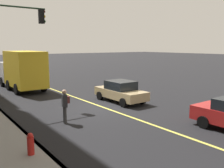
% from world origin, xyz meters
% --- Properties ---
extents(ground, '(200.00, 200.00, 0.00)m').
position_xyz_m(ground, '(0.00, 0.00, 0.00)').
color(ground, black).
extents(curb_edge, '(80.00, 0.16, 0.15)m').
position_xyz_m(curb_edge, '(0.00, 5.57, 0.07)').
color(curb_edge, slate).
rests_on(curb_edge, ground).
extents(lane_stripe_center, '(80.00, 0.16, 0.01)m').
position_xyz_m(lane_stripe_center, '(0.00, 0.00, 0.01)').
color(lane_stripe_center, '#D8CC4C').
rests_on(lane_stripe_center, ground).
extents(car_tan, '(4.12, 1.90, 1.49)m').
position_xyz_m(car_tan, '(0.52, -1.91, 0.75)').
color(car_tan, tan).
rests_on(car_tan, ground).
extents(truck_yellow, '(7.17, 2.50, 3.44)m').
position_xyz_m(truck_yellow, '(9.42, 2.16, 1.79)').
color(truck_yellow, silver).
rests_on(truck_yellow, ground).
extents(pedestrian_with_backpack, '(0.46, 0.43, 1.75)m').
position_xyz_m(pedestrian_with_backpack, '(-1.62, 3.38, 1.03)').
color(pedestrian_with_backpack, '#383838').
rests_on(pedestrian_with_backpack, ground).
extents(traffic_light_mast, '(0.28, 3.47, 6.49)m').
position_xyz_m(traffic_light_mast, '(2.67, 4.70, 4.38)').
color(traffic_light_mast, '#1E3823').
rests_on(traffic_light_mast, ground).
extents(fire_hydrant, '(0.24, 0.24, 0.94)m').
position_xyz_m(fire_hydrant, '(-4.50, 6.09, 0.47)').
color(fire_hydrant, red).
rests_on(fire_hydrant, ground).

